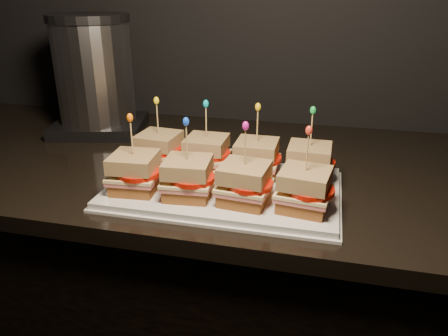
# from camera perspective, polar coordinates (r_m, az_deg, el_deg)

# --- Properties ---
(cabinet) EXTENTS (2.25, 0.69, 0.87)m
(cabinet) POSITION_cam_1_polar(r_m,az_deg,el_deg) (1.31, 4.90, -19.00)
(cabinet) COLOR black
(cabinet) RESTS_ON ground
(granite_slab) EXTENTS (2.29, 0.73, 0.04)m
(granite_slab) POSITION_cam_1_polar(r_m,az_deg,el_deg) (1.06, 5.72, -0.45)
(granite_slab) COLOR black
(granite_slab) RESTS_ON cabinet
(platter) EXTENTS (0.46, 0.29, 0.02)m
(platter) POSITION_cam_1_polar(r_m,az_deg,el_deg) (0.91, -0.00, -2.68)
(platter) COLOR silver
(platter) RESTS_ON granite_slab
(platter_rim) EXTENTS (0.48, 0.30, 0.01)m
(platter_rim) POSITION_cam_1_polar(r_m,az_deg,el_deg) (0.91, -0.00, -3.02)
(platter_rim) COLOR silver
(platter_rim) RESTS_ON granite_slab
(sandwich_0_bread_bot) EXTENTS (0.09, 0.09, 0.02)m
(sandwich_0_bread_bot) POSITION_cam_1_polar(r_m,az_deg,el_deg) (1.00, -8.36, 0.98)
(sandwich_0_bread_bot) COLOR brown
(sandwich_0_bread_bot) RESTS_ON platter
(sandwich_0_ham) EXTENTS (0.10, 0.10, 0.01)m
(sandwich_0_ham) POSITION_cam_1_polar(r_m,az_deg,el_deg) (1.00, -8.41, 1.82)
(sandwich_0_ham) COLOR #C9635B
(sandwich_0_ham) RESTS_ON sandwich_0_bread_bot
(sandwich_0_cheese) EXTENTS (0.10, 0.10, 0.01)m
(sandwich_0_cheese) POSITION_cam_1_polar(r_m,az_deg,el_deg) (1.00, -8.43, 2.20)
(sandwich_0_cheese) COLOR #F6DC94
(sandwich_0_cheese) RESTS_ON sandwich_0_ham
(sandwich_0_tomato) EXTENTS (0.08, 0.08, 0.01)m
(sandwich_0_tomato) POSITION_cam_1_polar(r_m,az_deg,el_deg) (0.98, -7.93, 2.43)
(sandwich_0_tomato) COLOR red
(sandwich_0_tomato) RESTS_ON sandwich_0_cheese
(sandwich_0_bread_top) EXTENTS (0.09, 0.09, 0.03)m
(sandwich_0_bread_top) POSITION_cam_1_polar(r_m,az_deg,el_deg) (0.99, -8.52, 3.65)
(sandwich_0_bread_top) COLOR #68350D
(sandwich_0_bread_top) RESTS_ON sandwich_0_tomato
(sandwich_0_pick) EXTENTS (0.00, 0.00, 0.09)m
(sandwich_0_pick) POSITION_cam_1_polar(r_m,az_deg,el_deg) (0.97, -8.67, 6.13)
(sandwich_0_pick) COLOR tan
(sandwich_0_pick) RESTS_ON sandwich_0_bread_top
(sandwich_0_frill) EXTENTS (0.01, 0.01, 0.02)m
(sandwich_0_frill) POSITION_cam_1_polar(r_m,az_deg,el_deg) (0.96, -8.83, 8.70)
(sandwich_0_frill) COLOR yellow
(sandwich_0_frill) RESTS_ON sandwich_0_pick
(sandwich_1_bread_bot) EXTENTS (0.09, 0.09, 0.02)m
(sandwich_1_bread_bot) POSITION_cam_1_polar(r_m,az_deg,el_deg) (0.97, -2.26, 0.42)
(sandwich_1_bread_bot) COLOR brown
(sandwich_1_bread_bot) RESTS_ON platter
(sandwich_1_ham) EXTENTS (0.09, 0.09, 0.01)m
(sandwich_1_ham) POSITION_cam_1_polar(r_m,az_deg,el_deg) (0.96, -2.27, 1.28)
(sandwich_1_ham) COLOR #C9635B
(sandwich_1_ham) RESTS_ON sandwich_1_bread_bot
(sandwich_1_cheese) EXTENTS (0.10, 0.09, 0.01)m
(sandwich_1_cheese) POSITION_cam_1_polar(r_m,az_deg,el_deg) (0.96, -2.28, 1.67)
(sandwich_1_cheese) COLOR #F6DC94
(sandwich_1_cheese) RESTS_ON sandwich_1_ham
(sandwich_1_tomato) EXTENTS (0.08, 0.08, 0.01)m
(sandwich_1_tomato) POSITION_cam_1_polar(r_m,az_deg,el_deg) (0.95, -1.69, 1.90)
(sandwich_1_tomato) COLOR red
(sandwich_1_tomato) RESTS_ON sandwich_1_cheese
(sandwich_1_bread_top) EXTENTS (0.09, 0.09, 0.03)m
(sandwich_1_bread_top) POSITION_cam_1_polar(r_m,az_deg,el_deg) (0.95, -2.30, 3.17)
(sandwich_1_bread_top) COLOR #68350D
(sandwich_1_bread_top) RESTS_ON sandwich_1_tomato
(sandwich_1_pick) EXTENTS (0.00, 0.00, 0.09)m
(sandwich_1_pick) POSITION_cam_1_polar(r_m,az_deg,el_deg) (0.94, -2.35, 5.74)
(sandwich_1_pick) COLOR tan
(sandwich_1_pick) RESTS_ON sandwich_1_bread_top
(sandwich_1_frill) EXTENTS (0.01, 0.01, 0.02)m
(sandwich_1_frill) POSITION_cam_1_polar(r_m,az_deg,el_deg) (0.93, -2.39, 8.40)
(sandwich_1_frill) COLOR #04A8B4
(sandwich_1_frill) RESTS_ON sandwich_1_pick
(sandwich_2_bread_bot) EXTENTS (0.09, 0.09, 0.02)m
(sandwich_2_bread_bot) POSITION_cam_1_polar(r_m,az_deg,el_deg) (0.95, 4.20, -0.19)
(sandwich_2_bread_bot) COLOR brown
(sandwich_2_bread_bot) RESTS_ON platter
(sandwich_2_ham) EXTENTS (0.09, 0.09, 0.01)m
(sandwich_2_ham) POSITION_cam_1_polar(r_m,az_deg,el_deg) (0.94, 4.23, 0.70)
(sandwich_2_ham) COLOR #C9635B
(sandwich_2_ham) RESTS_ON sandwich_2_bread_bot
(sandwich_2_cheese) EXTENTS (0.10, 0.09, 0.01)m
(sandwich_2_cheese) POSITION_cam_1_polar(r_m,az_deg,el_deg) (0.94, 4.24, 1.09)
(sandwich_2_cheese) COLOR #F6DC94
(sandwich_2_cheese) RESTS_ON sandwich_2_ham
(sandwich_2_tomato) EXTENTS (0.08, 0.08, 0.01)m
(sandwich_2_tomato) POSITION_cam_1_polar(r_m,az_deg,el_deg) (0.93, 4.92, 1.32)
(sandwich_2_tomato) COLOR red
(sandwich_2_tomato) RESTS_ON sandwich_2_cheese
(sandwich_2_bread_top) EXTENTS (0.09, 0.09, 0.03)m
(sandwich_2_bread_top) POSITION_cam_1_polar(r_m,az_deg,el_deg) (0.93, 4.29, 2.62)
(sandwich_2_bread_top) COLOR #68350D
(sandwich_2_bread_top) RESTS_ON sandwich_2_tomato
(sandwich_2_pick) EXTENTS (0.00, 0.00, 0.09)m
(sandwich_2_pick) POSITION_cam_1_polar(r_m,az_deg,el_deg) (0.92, 4.37, 5.25)
(sandwich_2_pick) COLOR tan
(sandwich_2_pick) RESTS_ON sandwich_2_bread_top
(sandwich_2_frill) EXTENTS (0.01, 0.01, 0.02)m
(sandwich_2_frill) POSITION_cam_1_polar(r_m,az_deg,el_deg) (0.90, 4.46, 7.97)
(sandwich_2_frill) COLOR yellow
(sandwich_2_frill) RESTS_ON sandwich_2_pick
(sandwich_3_bread_bot) EXTENTS (0.09, 0.09, 0.02)m
(sandwich_3_bread_bot) POSITION_cam_1_polar(r_m,az_deg,el_deg) (0.94, 10.89, -0.80)
(sandwich_3_bread_bot) COLOR brown
(sandwich_3_bread_bot) RESTS_ON platter
(sandwich_3_ham) EXTENTS (0.10, 0.09, 0.01)m
(sandwich_3_ham) POSITION_cam_1_polar(r_m,az_deg,el_deg) (0.93, 10.96, 0.08)
(sandwich_3_ham) COLOR #C9635B
(sandwich_3_ham) RESTS_ON sandwich_3_bread_bot
(sandwich_3_cheese) EXTENTS (0.10, 0.09, 0.01)m
(sandwich_3_cheese) POSITION_cam_1_polar(r_m,az_deg,el_deg) (0.93, 10.99, 0.48)
(sandwich_3_cheese) COLOR #F6DC94
(sandwich_3_cheese) RESTS_ON sandwich_3_ham
(sandwich_3_tomato) EXTENTS (0.08, 0.08, 0.01)m
(sandwich_3_tomato) POSITION_cam_1_polar(r_m,az_deg,el_deg) (0.92, 11.74, 0.71)
(sandwich_3_tomato) COLOR red
(sandwich_3_tomato) RESTS_ON sandwich_3_cheese
(sandwich_3_bread_top) EXTENTS (0.09, 0.09, 0.03)m
(sandwich_3_bread_top) POSITION_cam_1_polar(r_m,az_deg,el_deg) (0.92, 11.11, 2.02)
(sandwich_3_bread_top) COLOR #68350D
(sandwich_3_bread_top) RESTS_ON sandwich_3_tomato
(sandwich_3_pick) EXTENTS (0.00, 0.00, 0.09)m
(sandwich_3_pick) POSITION_cam_1_polar(r_m,az_deg,el_deg) (0.91, 11.33, 4.66)
(sandwich_3_pick) COLOR tan
(sandwich_3_pick) RESTS_ON sandwich_3_bread_top
(sandwich_3_frill) EXTENTS (0.01, 0.01, 0.02)m
(sandwich_3_frill) POSITION_cam_1_polar(r_m,az_deg,el_deg) (0.89, 11.55, 7.40)
(sandwich_3_frill) COLOR green
(sandwich_3_frill) RESTS_ON sandwich_3_pick
(sandwich_4_bread_bot) EXTENTS (0.09, 0.09, 0.02)m
(sandwich_4_bread_bot) POSITION_cam_1_polar(r_m,az_deg,el_deg) (0.89, -11.46, -2.14)
(sandwich_4_bread_bot) COLOR brown
(sandwich_4_bread_bot) RESTS_ON platter
(sandwich_4_ham) EXTENTS (0.10, 0.10, 0.01)m
(sandwich_4_ham) POSITION_cam_1_polar(r_m,az_deg,el_deg) (0.89, -11.54, -1.21)
(sandwich_4_ham) COLOR #C9635B
(sandwich_4_ham) RESTS_ON sandwich_4_bread_bot
(sandwich_4_cheese) EXTENTS (0.10, 0.10, 0.01)m
(sandwich_4_cheese) POSITION_cam_1_polar(r_m,az_deg,el_deg) (0.88, -11.58, -0.80)
(sandwich_4_cheese) COLOR #F6DC94
(sandwich_4_cheese) RESTS_ON sandwich_4_ham
(sandwich_4_tomato) EXTENTS (0.08, 0.08, 0.01)m
(sandwich_4_tomato) POSITION_cam_1_polar(r_m,az_deg,el_deg) (0.87, -11.06, -0.57)
(sandwich_4_tomato) COLOR red
(sandwich_4_tomato) RESTS_ON sandwich_4_cheese
(sandwich_4_bread_top) EXTENTS (0.09, 0.09, 0.03)m
(sandwich_4_bread_top) POSITION_cam_1_polar(r_m,az_deg,el_deg) (0.87, -11.71, 0.81)
(sandwich_4_bread_top) COLOR #68350D
(sandwich_4_bread_top) RESTS_ON sandwich_4_tomato
(sandwich_4_pick) EXTENTS (0.00, 0.00, 0.09)m
(sandwich_4_pick) POSITION_cam_1_polar(r_m,az_deg,el_deg) (0.86, -11.95, 3.58)
(sandwich_4_pick) COLOR tan
(sandwich_4_pick) RESTS_ON sandwich_4_bread_top
(sandwich_4_frill) EXTENTS (0.01, 0.01, 0.02)m
(sandwich_4_frill) POSITION_cam_1_polar(r_m,az_deg,el_deg) (0.84, -12.20, 6.46)
(sandwich_4_frill) COLOR #F46203
(sandwich_4_frill) RESTS_ON sandwich_4_pick
(sandwich_5_bread_bot) EXTENTS (0.09, 0.09, 0.02)m
(sandwich_5_bread_bot) POSITION_cam_1_polar(r_m,az_deg,el_deg) (0.85, -4.68, -2.91)
(sandwich_5_bread_bot) COLOR brown
(sandwich_5_bread_bot) RESTS_ON platter
(sandwich_5_ham) EXTENTS (0.10, 0.10, 0.01)m
(sandwich_5_ham) POSITION_cam_1_polar(r_m,az_deg,el_deg) (0.85, -4.71, -1.95)
(sandwich_5_ham) COLOR #C9635B
(sandwich_5_ham) RESTS_ON sandwich_5_bread_bot
(sandwich_5_cheese) EXTENTS (0.10, 0.10, 0.01)m
(sandwich_5_cheese) POSITION_cam_1_polar(r_m,az_deg,el_deg) (0.84, -4.72, -1.52)
(sandwich_5_cheese) COLOR #F6DC94
(sandwich_5_cheese) RESTS_ON sandwich_5_ham
(sandwich_5_tomato) EXTENTS (0.08, 0.08, 0.01)m
(sandwich_5_tomato) POSITION_cam_1_polar(r_m,az_deg,el_deg) (0.83, -4.08, -1.30)
(sandwich_5_tomato) COLOR red
(sandwich_5_tomato) RESTS_ON sandwich_5_cheese
(sandwich_5_bread_top) EXTENTS (0.09, 0.09, 0.03)m
(sandwich_5_bread_top) POSITION_cam_1_polar(r_m,az_deg,el_deg) (0.83, -4.78, 0.15)
(sandwich_5_bread_top) COLOR #68350D
(sandwich_5_bread_top) RESTS_ON sandwich_5_tomato
(sandwich_5_pick) EXTENTS (0.00, 0.00, 0.09)m
(sandwich_5_pick) POSITION_cam_1_polar(r_m,az_deg,el_deg) (0.82, -4.88, 3.04)
(sandwich_5_pick) COLOR tan
(sandwich_5_pick) RESTS_ON sandwich_5_bread_top
(sandwich_5_frill) EXTENTS (0.01, 0.01, 0.02)m
(sandwich_5_frill) POSITION_cam_1_polar(r_m,az_deg,el_deg) (0.80, -4.99, 6.06)
(sandwich_5_frill) COLOR blue
(sandwich_5_frill) RESTS_ON sandwich_5_pick
(sandwich_6_bread_bot) EXTENTS (0.09, 0.09, 0.02)m
(sandwich_6_bread_bot) POSITION_cam_1_polar(r_m,az_deg,el_deg) (0.83, 2.65, -3.70)
(sandwich_6_bread_bot) COLOR brown
(sandwich_6_bread_bot) RESTS_ON platter
(sandwich_6_ham) EXTENTS (0.10, 0.10, 0.01)m
(sandwich_6_ham) POSITION_cam_1_polar(r_m,az_deg,el_deg) (0.82, 2.67, -2.72)
(sandwich_6_ham) COLOR #C9635B
(sandwich_6_ham) RESTS_ON sandwich_6_bread_bot
(sandwich_6_cheese) EXTENTS (0.10, 0.10, 0.01)m
(sandwich_6_cheese) POSITION_cam_1_polar(r_m,az_deg,el_deg) (0.82, 2.68, -2.28)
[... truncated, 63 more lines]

